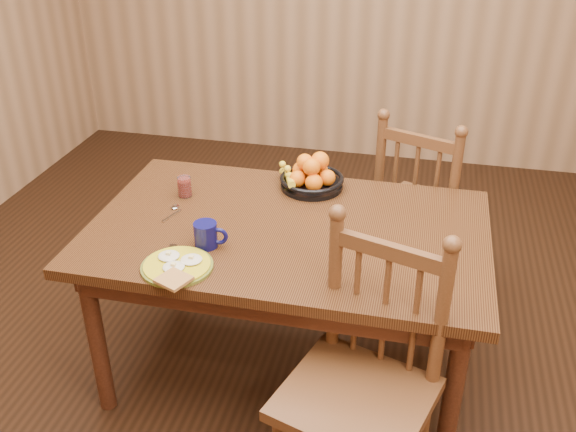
% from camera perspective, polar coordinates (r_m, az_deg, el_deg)
% --- Properties ---
extents(room, '(4.52, 5.02, 2.72)m').
position_cam_1_polar(room, '(2.35, 0.00, 11.77)').
color(room, black).
rests_on(room, ground).
extents(dining_table, '(1.60, 1.00, 0.75)m').
position_cam_1_polar(dining_table, '(2.64, 0.00, -2.55)').
color(dining_table, black).
rests_on(dining_table, ground).
extents(chair_far, '(0.59, 0.57, 1.01)m').
position_cam_1_polar(chair_far, '(3.32, 11.94, 0.48)').
color(chair_far, '#492B15').
rests_on(chair_far, ground).
extents(chair_near, '(0.59, 0.57, 1.04)m').
position_cam_1_polar(chair_near, '(2.24, 6.55, -14.75)').
color(chair_near, '#492B15').
rests_on(chair_near, ground).
extents(breakfast_plate, '(0.26, 0.30, 0.04)m').
position_cam_1_polar(breakfast_plate, '(2.37, -9.84, -4.40)').
color(breakfast_plate, '#59601E').
rests_on(breakfast_plate, dining_table).
extents(fork, '(0.05, 0.18, 0.00)m').
position_cam_1_polar(fork, '(2.45, -10.91, -3.42)').
color(fork, silver).
rests_on(fork, dining_table).
extents(spoon, '(0.05, 0.16, 0.01)m').
position_cam_1_polar(spoon, '(2.75, -10.12, 0.56)').
color(spoon, silver).
rests_on(spoon, dining_table).
extents(coffee_mug, '(0.13, 0.09, 0.10)m').
position_cam_1_polar(coffee_mug, '(2.46, -7.23, -1.65)').
color(coffee_mug, '#0C0B40').
rests_on(coffee_mug, dining_table).
extents(juice_glass, '(0.06, 0.06, 0.09)m').
position_cam_1_polar(juice_glass, '(2.85, -9.18, 2.55)').
color(juice_glass, silver).
rests_on(juice_glass, dining_table).
extents(fruit_bowl, '(0.32, 0.29, 0.17)m').
position_cam_1_polar(fruit_bowl, '(2.88, 2.03, 3.55)').
color(fruit_bowl, black).
rests_on(fruit_bowl, dining_table).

